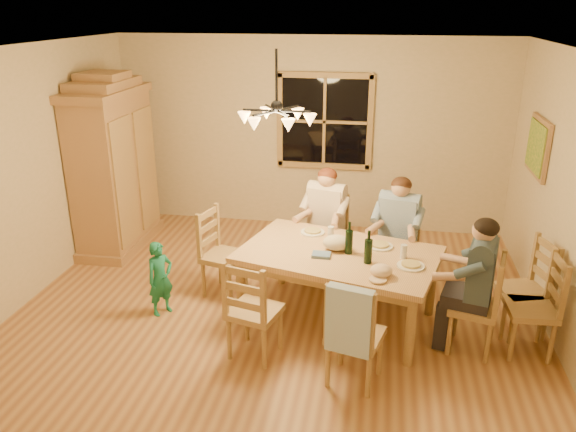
% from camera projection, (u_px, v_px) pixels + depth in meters
% --- Properties ---
extents(floor, '(5.50, 5.50, 0.00)m').
position_uv_depth(floor, '(278.00, 307.00, 6.10)').
color(floor, '#995E37').
rests_on(floor, ground).
extents(ceiling, '(5.50, 5.00, 0.02)m').
position_uv_depth(ceiling, '(276.00, 49.00, 5.14)').
color(ceiling, white).
rests_on(ceiling, wall_back).
extents(wall_back, '(5.50, 0.02, 2.70)m').
position_uv_depth(wall_back, '(310.00, 135.00, 7.92)').
color(wall_back, '#C5B68B').
rests_on(wall_back, floor).
extents(wall_left, '(0.02, 5.00, 2.70)m').
position_uv_depth(wall_left, '(27.00, 175.00, 6.06)').
color(wall_left, '#C5B68B').
rests_on(wall_left, floor).
extents(wall_right, '(0.02, 5.00, 2.70)m').
position_uv_depth(wall_right, '(569.00, 204.00, 5.19)').
color(wall_right, '#C5B68B').
rests_on(wall_right, floor).
extents(window, '(1.30, 0.06, 1.30)m').
position_uv_depth(window, '(324.00, 121.00, 7.79)').
color(window, black).
rests_on(window, wall_back).
extents(painting, '(0.06, 0.78, 0.64)m').
position_uv_depth(painting, '(538.00, 147.00, 6.21)').
color(painting, '#976B41').
rests_on(painting, wall_right).
extents(chandelier, '(0.77, 0.68, 0.71)m').
position_uv_depth(chandelier, '(277.00, 116.00, 5.36)').
color(chandelier, black).
rests_on(chandelier, ceiling).
extents(armoire, '(0.66, 1.40, 2.30)m').
position_uv_depth(armoire, '(114.00, 170.00, 7.32)').
color(armoire, '#976B41').
rests_on(armoire, floor).
extents(dining_table, '(2.16, 1.63, 0.76)m').
position_uv_depth(dining_table, '(338.00, 261.00, 5.64)').
color(dining_table, '#B48050').
rests_on(dining_table, floor).
extents(chair_far_left, '(0.53, 0.52, 0.99)m').
position_uv_depth(chair_far_left, '(325.00, 251.00, 6.73)').
color(chair_far_left, '#9C7145').
rests_on(chair_far_left, floor).
extents(chair_far_right, '(0.53, 0.52, 0.99)m').
position_uv_depth(chair_far_right, '(395.00, 264.00, 6.40)').
color(chair_far_right, '#9C7145').
rests_on(chair_far_right, floor).
extents(chair_near_left, '(0.53, 0.52, 0.99)m').
position_uv_depth(chair_near_left, '(255.00, 325.00, 5.18)').
color(chair_near_left, '#9C7145').
rests_on(chair_near_left, floor).
extents(chair_near_right, '(0.53, 0.52, 0.99)m').
position_uv_depth(chair_near_right, '(355.00, 350.00, 4.81)').
color(chair_near_right, '#9C7145').
rests_on(chair_near_right, floor).
extents(chair_end_left, '(0.52, 0.53, 0.99)m').
position_uv_depth(chair_end_left, '(225.00, 269.00, 6.29)').
color(chair_end_left, '#9C7145').
rests_on(chair_end_left, floor).
extents(chair_end_right, '(0.52, 0.53, 0.99)m').
position_uv_depth(chair_end_right, '(472.00, 321.00, 5.26)').
color(chair_end_right, '#9C7145').
rests_on(chair_end_right, floor).
extents(adult_woman, '(0.47, 0.50, 0.87)m').
position_uv_depth(adult_woman, '(326.00, 209.00, 6.54)').
color(adult_woman, beige).
rests_on(adult_woman, floor).
extents(adult_plaid_man, '(0.47, 0.50, 0.87)m').
position_uv_depth(adult_plaid_man, '(398.00, 220.00, 6.21)').
color(adult_plaid_man, '#355C94').
rests_on(adult_plaid_man, floor).
extents(adult_slate_man, '(0.50, 0.47, 0.87)m').
position_uv_depth(adult_slate_man, '(479.00, 269.00, 5.06)').
color(adult_slate_man, '#38495A').
rests_on(adult_slate_man, floor).
extents(towel, '(0.39, 0.19, 0.58)m').
position_uv_depth(towel, '(349.00, 321.00, 4.51)').
color(towel, '#9DB7D5').
rests_on(towel, chair_near_right).
extents(wine_bottle_a, '(0.08, 0.08, 0.33)m').
position_uv_depth(wine_bottle_a, '(349.00, 238.00, 5.52)').
color(wine_bottle_a, black).
rests_on(wine_bottle_a, dining_table).
extents(wine_bottle_b, '(0.08, 0.08, 0.33)m').
position_uv_depth(wine_bottle_b, '(368.00, 247.00, 5.32)').
color(wine_bottle_b, black).
rests_on(wine_bottle_b, dining_table).
extents(plate_woman, '(0.26, 0.26, 0.02)m').
position_uv_depth(plate_woman, '(313.00, 232.00, 6.07)').
color(plate_woman, white).
rests_on(plate_woman, dining_table).
extents(plate_plaid, '(0.26, 0.26, 0.02)m').
position_uv_depth(plate_plaid, '(380.00, 246.00, 5.72)').
color(plate_plaid, white).
rests_on(plate_plaid, dining_table).
extents(plate_slate, '(0.26, 0.26, 0.02)m').
position_uv_depth(plate_slate, '(411.00, 266.00, 5.29)').
color(plate_slate, white).
rests_on(plate_slate, dining_table).
extents(wine_glass_a, '(0.06, 0.06, 0.14)m').
position_uv_depth(wine_glass_a, '(331.00, 233.00, 5.89)').
color(wine_glass_a, silver).
rests_on(wine_glass_a, dining_table).
extents(wine_glass_b, '(0.06, 0.06, 0.14)m').
position_uv_depth(wine_glass_b, '(404.00, 251.00, 5.45)').
color(wine_glass_b, silver).
rests_on(wine_glass_b, dining_table).
extents(cap, '(0.20, 0.20, 0.11)m').
position_uv_depth(cap, '(381.00, 271.00, 5.10)').
color(cap, beige).
rests_on(cap, dining_table).
extents(napkin, '(0.21, 0.18, 0.03)m').
position_uv_depth(napkin, '(321.00, 255.00, 5.51)').
color(napkin, slate).
rests_on(napkin, dining_table).
extents(cloth_bundle, '(0.28, 0.22, 0.15)m').
position_uv_depth(cloth_bundle, '(337.00, 243.00, 5.63)').
color(cloth_bundle, '#C2AF8C').
rests_on(cloth_bundle, dining_table).
extents(child, '(0.33, 0.35, 0.81)m').
position_uv_depth(child, '(160.00, 278.00, 5.85)').
color(child, '#1B795B').
rests_on(child, floor).
extents(chair_spare_front, '(0.44, 0.46, 0.99)m').
position_uv_depth(chair_spare_front, '(528.00, 323.00, 5.22)').
color(chair_spare_front, '#9C7145').
rests_on(chair_spare_front, floor).
extents(chair_spare_back, '(0.53, 0.55, 0.99)m').
position_uv_depth(chair_spare_back, '(520.00, 305.00, 5.53)').
color(chair_spare_back, '#9C7145').
rests_on(chair_spare_back, floor).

